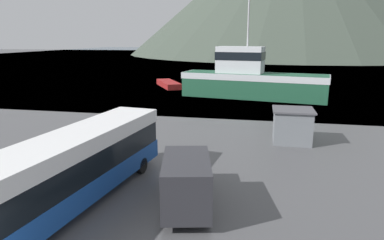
{
  "coord_description": "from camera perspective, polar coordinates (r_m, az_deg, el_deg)",
  "views": [
    {
      "loc": [
        6.77,
        -6.52,
        7.42
      ],
      "look_at": [
        2.33,
        15.58,
        2.0
      ],
      "focal_mm": 32.0,
      "sensor_mm": 36.0,
      "label": 1
    }
  ],
  "objects": [
    {
      "name": "water_surface",
      "position": [
        151.53,
        8.95,
        10.55
      ],
      "size": [
        240.0,
        240.0,
        0.0
      ],
      "primitive_type": "plane",
      "color": "#3D5160",
      "rests_on": "ground"
    },
    {
      "name": "dock_kiosk",
      "position": [
        25.77,
        16.37,
        -0.89
      ],
      "size": [
        2.88,
        2.69,
        2.47
      ],
      "color": "slate",
      "rests_on": "ground"
    },
    {
      "name": "tour_bus",
      "position": [
        16.26,
        -19.1,
        -7.25
      ],
      "size": [
        4.09,
        12.67,
        3.31
      ],
      "rotation": [
        0.0,
        0.0,
        -0.13
      ],
      "color": "#194799",
      "rests_on": "ground"
    },
    {
      "name": "small_boat",
      "position": [
        53.56,
        -3.92,
        5.99
      ],
      "size": [
        5.63,
        7.73,
        0.86
      ],
      "rotation": [
        0.0,
        0.0,
        3.65
      ],
      "color": "maroon",
      "rests_on": "water_surface"
    },
    {
      "name": "fishing_boat",
      "position": [
        44.12,
        9.76,
        6.8
      ],
      "size": [
        18.46,
        7.33,
        12.83
      ],
      "rotation": [
        0.0,
        0.0,
        4.54
      ],
      "color": "#1E5138",
      "rests_on": "water_surface"
    },
    {
      "name": "delivery_van",
      "position": [
        15.45,
        -0.94,
        -9.9
      ],
      "size": [
        3.1,
        5.7,
        2.42
      ],
      "rotation": [
        0.0,
        0.0,
        0.21
      ],
      "color": "#2D2D33",
      "rests_on": "ground"
    },
    {
      "name": "storage_bin",
      "position": [
        18.96,
        -28.83,
        -9.44
      ],
      "size": [
        1.51,
        1.09,
        1.11
      ],
      "color": "#287F3D",
      "rests_on": "ground"
    }
  ]
}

